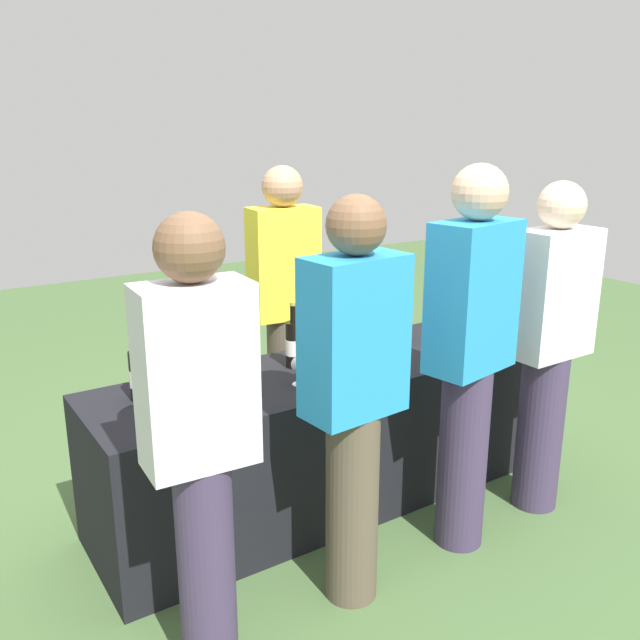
{
  "coord_description": "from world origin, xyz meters",
  "views": [
    {
      "loc": [
        -1.71,
        -2.61,
        1.88
      ],
      "look_at": [
        0.0,
        0.0,
        0.98
      ],
      "focal_mm": 38.06,
      "sensor_mm": 36.0,
      "label": 1
    }
  ],
  "objects_px": {
    "wine_glass_2": "(362,352)",
    "server_pouring": "(284,301)",
    "guest_1": "(354,392)",
    "guest_2": "(470,349)",
    "wine_bottle_3": "(293,344)",
    "wine_bottle_0": "(138,375)",
    "wine_glass_1": "(333,360)",
    "guest_3": "(549,340)",
    "guest_0": "(200,437)",
    "wine_bottle_1": "(199,360)",
    "wine_glass_0": "(299,366)",
    "wine_bottle_2": "(236,356)",
    "wine_bottle_4": "(403,321)"
  },
  "relations": [
    {
      "from": "wine_glass_2",
      "to": "server_pouring",
      "type": "distance_m",
      "value": 0.77
    },
    {
      "from": "server_pouring",
      "to": "guest_1",
      "type": "relative_size",
      "value": 1.02
    },
    {
      "from": "guest_1",
      "to": "guest_2",
      "type": "relative_size",
      "value": 0.95
    },
    {
      "from": "wine_bottle_3",
      "to": "server_pouring",
      "type": "relative_size",
      "value": 0.2
    },
    {
      "from": "wine_bottle_0",
      "to": "wine_glass_2",
      "type": "xyz_separation_m",
      "value": [
        1.0,
        -0.27,
        -0.01
      ]
    },
    {
      "from": "wine_glass_1",
      "to": "guest_3",
      "type": "xyz_separation_m",
      "value": [
        0.94,
        -0.47,
        0.06
      ]
    },
    {
      "from": "server_pouring",
      "to": "guest_0",
      "type": "bearing_deg",
      "value": 56.88
    },
    {
      "from": "wine_bottle_1",
      "to": "guest_2",
      "type": "height_order",
      "value": "guest_2"
    },
    {
      "from": "server_pouring",
      "to": "guest_1",
      "type": "distance_m",
      "value": 1.35
    },
    {
      "from": "wine_bottle_0",
      "to": "wine_glass_1",
      "type": "height_order",
      "value": "wine_bottle_0"
    },
    {
      "from": "wine_glass_0",
      "to": "wine_bottle_1",
      "type": "bearing_deg",
      "value": 147.56
    },
    {
      "from": "wine_bottle_2",
      "to": "wine_bottle_4",
      "type": "distance_m",
      "value": 1.03
    },
    {
      "from": "guest_3",
      "to": "guest_2",
      "type": "bearing_deg",
      "value": -177.96
    },
    {
      "from": "server_pouring",
      "to": "guest_2",
      "type": "relative_size",
      "value": 0.97
    },
    {
      "from": "server_pouring",
      "to": "guest_3",
      "type": "bearing_deg",
      "value": 128.35
    },
    {
      "from": "guest_3",
      "to": "wine_bottle_0",
      "type": "bearing_deg",
      "value": 157.35
    },
    {
      "from": "guest_2",
      "to": "wine_bottle_1",
      "type": "bearing_deg",
      "value": 130.42
    },
    {
      "from": "wine_glass_2",
      "to": "wine_glass_1",
      "type": "bearing_deg",
      "value": 175.57
    },
    {
      "from": "wine_glass_1",
      "to": "guest_1",
      "type": "bearing_deg",
      "value": -116.41
    },
    {
      "from": "wine_bottle_1",
      "to": "guest_1",
      "type": "distance_m",
      "value": 0.85
    },
    {
      "from": "wine_bottle_0",
      "to": "wine_glass_2",
      "type": "distance_m",
      "value": 1.04
    },
    {
      "from": "wine_bottle_0",
      "to": "wine_bottle_1",
      "type": "xyz_separation_m",
      "value": [
        0.29,
        0.02,
        0.0
      ]
    },
    {
      "from": "wine_bottle_0",
      "to": "guest_0",
      "type": "xyz_separation_m",
      "value": [
        -0.07,
        -0.82,
        0.06
      ]
    },
    {
      "from": "wine_bottle_4",
      "to": "wine_glass_1",
      "type": "distance_m",
      "value": 0.71
    },
    {
      "from": "wine_bottle_2",
      "to": "guest_3",
      "type": "distance_m",
      "value": 1.5
    },
    {
      "from": "wine_bottle_0",
      "to": "wine_glass_1",
      "type": "xyz_separation_m",
      "value": [
        0.84,
        -0.25,
        -0.02
      ]
    },
    {
      "from": "wine_glass_1",
      "to": "guest_3",
      "type": "relative_size",
      "value": 0.08
    },
    {
      "from": "wine_bottle_1",
      "to": "guest_3",
      "type": "xyz_separation_m",
      "value": [
        1.49,
        -0.74,
        0.04
      ]
    },
    {
      "from": "guest_0",
      "to": "guest_1",
      "type": "height_order",
      "value": "guest_1"
    },
    {
      "from": "guest_0",
      "to": "wine_bottle_0",
      "type": "bearing_deg",
      "value": 88.68
    },
    {
      "from": "server_pouring",
      "to": "wine_bottle_1",
      "type": "bearing_deg",
      "value": 39.73
    },
    {
      "from": "wine_glass_0",
      "to": "server_pouring",
      "type": "bearing_deg",
      "value": 64.49
    },
    {
      "from": "guest_1",
      "to": "server_pouring",
      "type": "bearing_deg",
      "value": 66.3
    },
    {
      "from": "wine_glass_1",
      "to": "wine_bottle_3",
      "type": "bearing_deg",
      "value": 104.94
    },
    {
      "from": "guest_3",
      "to": "guest_0",
      "type": "bearing_deg",
      "value": -177.52
    },
    {
      "from": "wine_bottle_0",
      "to": "guest_1",
      "type": "distance_m",
      "value": 0.97
    },
    {
      "from": "wine_glass_1",
      "to": "guest_0",
      "type": "bearing_deg",
      "value": -148.12
    },
    {
      "from": "wine_bottle_1",
      "to": "guest_1",
      "type": "relative_size",
      "value": 0.2
    },
    {
      "from": "guest_0",
      "to": "wine_glass_1",
      "type": "bearing_deg",
      "value": 35.24
    },
    {
      "from": "guest_2",
      "to": "guest_3",
      "type": "height_order",
      "value": "guest_2"
    },
    {
      "from": "wine_bottle_1",
      "to": "wine_bottle_4",
      "type": "relative_size",
      "value": 1.04
    },
    {
      "from": "wine_bottle_2",
      "to": "wine_glass_0",
      "type": "relative_size",
      "value": 2.21
    },
    {
      "from": "wine_bottle_3",
      "to": "guest_3",
      "type": "relative_size",
      "value": 0.2
    },
    {
      "from": "wine_glass_0",
      "to": "server_pouring",
      "type": "height_order",
      "value": "server_pouring"
    },
    {
      "from": "wine_bottle_0",
      "to": "wine_glass_1",
      "type": "distance_m",
      "value": 0.88
    },
    {
      "from": "wine_glass_1",
      "to": "wine_bottle_4",
      "type": "bearing_deg",
      "value": 23.07
    },
    {
      "from": "wine_bottle_0",
      "to": "guest_0",
      "type": "height_order",
      "value": "guest_0"
    },
    {
      "from": "wine_bottle_3",
      "to": "guest_2",
      "type": "height_order",
      "value": "guest_2"
    },
    {
      "from": "wine_glass_0",
      "to": "wine_glass_2",
      "type": "relative_size",
      "value": 0.93
    },
    {
      "from": "wine_bottle_0",
      "to": "wine_glass_0",
      "type": "distance_m",
      "value": 0.71
    }
  ]
}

